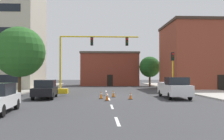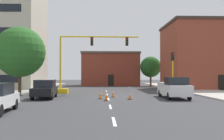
% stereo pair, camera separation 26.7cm
% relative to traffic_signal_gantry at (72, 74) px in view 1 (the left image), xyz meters
% --- Properties ---
extents(ground_plane, '(160.00, 160.00, 0.00)m').
position_rel_traffic_signal_gantry_xyz_m(ground_plane, '(4.15, -4.18, -2.31)').
color(ground_plane, '#38383A').
extents(sidewalk_left, '(6.00, 56.00, 0.14)m').
position_rel_traffic_signal_gantry_xyz_m(sidewalk_left, '(-8.32, 3.82, -2.24)').
color(sidewalk_left, '#9E998E').
rests_on(sidewalk_left, ground_plane).
extents(sidewalk_right, '(6.00, 56.00, 0.14)m').
position_rel_traffic_signal_gantry_xyz_m(sidewalk_right, '(16.62, 3.82, -2.24)').
color(sidewalk_right, '#B2ADA3').
rests_on(sidewalk_right, ground_plane).
extents(lane_stripe_seg_0, '(0.16, 2.40, 0.01)m').
position_rel_traffic_signal_gantry_xyz_m(lane_stripe_seg_0, '(4.15, -18.18, -2.31)').
color(lane_stripe_seg_0, silver).
rests_on(lane_stripe_seg_0, ground_plane).
extents(lane_stripe_seg_1, '(0.16, 2.40, 0.01)m').
position_rel_traffic_signal_gantry_xyz_m(lane_stripe_seg_1, '(4.15, -12.68, -2.31)').
color(lane_stripe_seg_1, silver).
rests_on(lane_stripe_seg_1, ground_plane).
extents(lane_stripe_seg_2, '(0.16, 2.40, 0.01)m').
position_rel_traffic_signal_gantry_xyz_m(lane_stripe_seg_2, '(4.15, -7.18, -2.31)').
color(lane_stripe_seg_2, silver).
rests_on(lane_stripe_seg_2, ground_plane).
extents(lane_stripe_seg_3, '(0.16, 2.40, 0.01)m').
position_rel_traffic_signal_gantry_xyz_m(lane_stripe_seg_3, '(4.15, -1.68, -2.31)').
color(lane_stripe_seg_3, silver).
rests_on(lane_stripe_seg_3, ground_plane).
extents(lane_stripe_seg_4, '(0.16, 2.40, 0.01)m').
position_rel_traffic_signal_gantry_xyz_m(lane_stripe_seg_4, '(4.15, 3.82, -2.31)').
color(lane_stripe_seg_4, silver).
rests_on(lane_stripe_seg_4, ground_plane).
extents(building_brick_center, '(11.71, 7.74, 6.72)m').
position_rel_traffic_signal_gantry_xyz_m(building_brick_center, '(5.25, 22.26, 1.06)').
color(building_brick_center, brown).
rests_on(building_brick_center, ground_plane).
extents(building_row_right, '(12.81, 10.67, 10.33)m').
position_rel_traffic_signal_gantry_xyz_m(building_row_right, '(20.17, 9.41, 2.86)').
color(building_row_right, brown).
rests_on(building_row_right, ground_plane).
extents(traffic_signal_gantry, '(10.22, 1.20, 6.83)m').
position_rel_traffic_signal_gantry_xyz_m(traffic_signal_gantry, '(0.00, 0.00, 0.00)').
color(traffic_signal_gantry, yellow).
rests_on(traffic_signal_gantry, ground_plane).
extents(traffic_light_pole_right, '(0.32, 0.47, 4.80)m').
position_rel_traffic_signal_gantry_xyz_m(traffic_light_pole_right, '(11.75, -1.24, 1.22)').
color(traffic_light_pole_right, yellow).
rests_on(traffic_light_pole_right, ground_plane).
extents(tree_right_far, '(3.96, 3.96, 5.67)m').
position_rel_traffic_signal_gantry_xyz_m(tree_right_far, '(12.80, 17.68, 1.36)').
color(tree_right_far, brown).
rests_on(tree_right_far, ground_plane).
extents(tree_left_near, '(5.64, 5.64, 7.58)m').
position_rel_traffic_signal_gantry_xyz_m(tree_left_near, '(-5.63, -1.52, 2.44)').
color(tree_left_near, '#4C3823').
rests_on(tree_left_near, ground_plane).
extents(pickup_truck_white, '(2.09, 5.43, 1.99)m').
position_rel_traffic_signal_gantry_xyz_m(pickup_truck_white, '(10.33, -6.61, -1.34)').
color(pickup_truck_white, white).
rests_on(pickup_truck_white, ground_plane).
extents(sedan_black_near_left, '(2.09, 4.59, 1.74)m').
position_rel_traffic_signal_gantry_xyz_m(sedan_black_near_left, '(-1.77, -6.34, -1.43)').
color(sedan_black_near_left, black).
rests_on(sedan_black_near_left, ground_plane).
extents(traffic_cone_roadside_a, '(0.36, 0.36, 0.73)m').
position_rel_traffic_signal_gantry_xyz_m(traffic_cone_roadside_a, '(3.43, -6.90, -1.95)').
color(traffic_cone_roadside_a, black).
rests_on(traffic_cone_roadside_a, ground_plane).
extents(traffic_cone_roadside_b, '(0.36, 0.36, 0.72)m').
position_rel_traffic_signal_gantry_xyz_m(traffic_cone_roadside_b, '(3.92, -8.71, -1.96)').
color(traffic_cone_roadside_b, black).
rests_on(traffic_cone_roadside_b, ground_plane).
extents(traffic_cone_roadside_c, '(0.36, 0.36, 0.71)m').
position_rel_traffic_signal_gantry_xyz_m(traffic_cone_roadside_c, '(4.66, -5.26, -1.97)').
color(traffic_cone_roadside_c, black).
rests_on(traffic_cone_roadside_c, ground_plane).
extents(traffic_cone_roadside_d, '(0.36, 0.36, 0.64)m').
position_rel_traffic_signal_gantry_xyz_m(traffic_cone_roadside_d, '(6.07, -7.52, -2.00)').
color(traffic_cone_roadside_d, black).
rests_on(traffic_cone_roadside_d, ground_plane).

